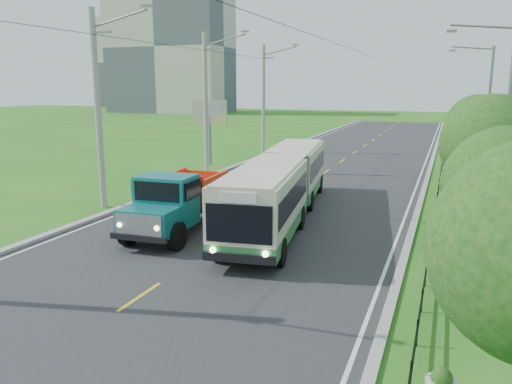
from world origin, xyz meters
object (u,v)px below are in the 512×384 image
Objects in this scene: tree_third at (492,149)px; billboard_left at (210,117)px; tree_back at (473,124)px; dump_truck at (177,199)px; tree_second at (507,195)px; pole_mid at (206,102)px; planter_far at (450,181)px; bus at (281,182)px; pole_far at (264,98)px; tree_fourth at (482,143)px; tree_fifth at (477,128)px; planter_near at (446,260)px; planter_mid at (449,209)px; streetlight_far at (486,105)px; streetlight_mid at (504,116)px; pole_near at (98,109)px.

billboard_left is (-19.36, 15.86, -0.12)m from tree_third.
tree_back is 0.85× the size of dump_truck.
tree_second is 29.20m from billboard_left.
pole_mid is 26.20m from tree_second.
bus reaches higher than planter_far.
pole_far is 1.67× the size of tree_third.
pole_far is 35.82m from tree_second.
tree_fourth is at bearing -80.92° from planter_far.
bus is at bearing -131.13° from tree_fifth.
planter_mid is at bearing 90.00° from planter_near.
planter_near is at bearing -90.00° from planter_mid.
pole_far is at bearing 165.19° from streetlight_far.
tree_third reaches higher than planter_mid.
billboard_left is at bearing -97.83° from pole_far.
tree_third reaches higher than dump_truck.
tree_third is 5.98m from streetlight_mid.
pole_mid reaches higher than tree_back.
pole_near and pole_far have the same top height.
billboard_left is (-1.24, 15.00, -1.23)m from pole_near.
bus reaches higher than dump_truck.
tree_third is (0.00, 6.00, 0.47)m from tree_second.
tree_fourth is at bearing -90.00° from tree_back.
tree_fourth is (18.12, -6.86, -1.51)m from pole_mid.
tree_fourth is at bearing -90.00° from tree_fifth.
tree_back is 8.21× the size of planter_mid.
bus is at bearing 151.04° from planter_near.
planter_mid is 0.10× the size of dump_truck.
planter_mid is (16.86, 5.00, -4.81)m from pole_near.
tree_fifth is at bearing 90.00° from tree_third.
streetlight_far is at bearing 81.70° from planter_mid.
streetlight_mid is 13.54× the size of planter_far.
streetlight_far is 20.56m from billboard_left.
tree_third is at bearing -90.00° from tree_fourth.
pole_near is 1.82× the size of tree_back.
pole_near reaches higher than tree_fourth.
tree_third reaches higher than tree_fourth.
tree_third is 8.96× the size of planter_far.
bus is at bearing -155.38° from tree_fourth.
pole_mid reaches higher than tree_fifth.
dump_truck is at bearing -149.72° from streetlight_mid.
planter_mid is 0.04× the size of bus.
streetlight_far is (0.79, 13.86, 1.32)m from tree_fourth.
streetlight_mid is at bearing 26.92° from dump_truck.
tree_back is 12.23m from streetlight_mid.
planter_far is at bearing -6.31° from billboard_left.
tree_fifth reaches higher than dump_truck.
dump_truck is (-12.24, -19.74, -2.14)m from tree_back.
streetlight_mid is 9.46m from planter_far.
dump_truck is at bearing -121.79° from tree_back.
streetlight_far is at bearing 53.89° from bus.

